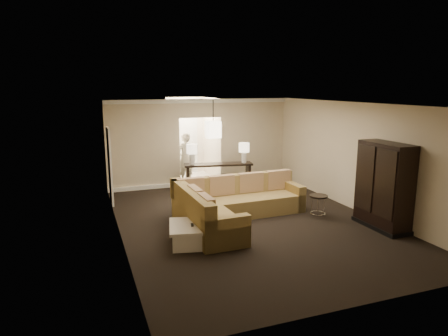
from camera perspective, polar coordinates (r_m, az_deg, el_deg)
name	(u,v)px	position (r m, az deg, el deg)	size (l,w,h in m)	color
ground	(249,222)	(9.70, 3.64, -7.67)	(8.00, 8.00, 0.00)	black
wall_back	(201,142)	(13.04, -3.35, 3.68)	(6.00, 0.04, 2.80)	beige
wall_front	(364,216)	(6.00, 19.39, -6.52)	(6.00, 0.04, 2.80)	beige
wall_left	(118,174)	(8.59, -14.90, -0.87)	(0.04, 8.00, 2.80)	beige
wall_right	(356,157)	(10.87, 18.39, 1.50)	(0.04, 8.00, 2.80)	beige
ceiling	(251,104)	(9.16, 3.87, 9.10)	(6.00, 8.00, 0.02)	white
crown_molding	(201,101)	(12.87, -3.36, 9.52)	(6.00, 0.10, 0.12)	white
baseboard	(202,183)	(13.24, -3.22, -2.10)	(6.00, 0.10, 0.12)	white
side_door	(110,166)	(11.40, -15.99, 0.30)	(0.05, 0.90, 2.10)	white
foyer	(190,140)	(14.33, -4.90, 3.98)	(1.44, 2.02, 2.80)	silver
sectional_sofa	(231,205)	(9.64, 1.02, -5.31)	(3.32, 2.63, 0.99)	brown
coffee_table	(195,234)	(8.37, -4.20, -9.33)	(1.22, 1.22, 0.43)	white
console_table	(218,174)	(12.55, -0.82, -0.84)	(2.18, 0.85, 0.82)	black
armoire	(384,188)	(9.73, 21.84, -2.63)	(0.59, 1.37, 1.97)	black
drink_table	(318,202)	(10.16, 13.33, -4.68)	(0.45, 0.45, 0.56)	black
table_lamp_left	(192,151)	(12.30, -4.61, 2.44)	(0.33, 0.33, 0.63)	silver
table_lamp_right	(244,150)	(12.56, 2.89, 2.66)	(0.33, 0.33, 0.63)	silver
pendant_light	(213,129)	(11.74, -1.55, 5.53)	(0.38, 0.38, 1.09)	black
person	(185,156)	(13.27, -5.56, 1.78)	(0.68, 0.45, 1.88)	silver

